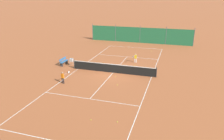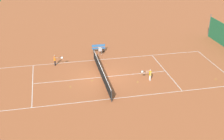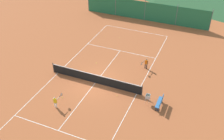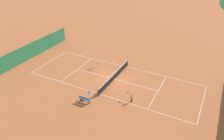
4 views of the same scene
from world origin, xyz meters
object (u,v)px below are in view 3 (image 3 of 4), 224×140
object	(u,v)px
tennis_ball_by_net_right	(119,37)
courtside_bench	(160,102)
tennis_net	(95,79)
tennis_ball_by_net_left	(96,63)
tennis_ball_alley_left	(105,36)
tennis_ball_far_corner	(94,75)
tennis_ball_mid_court	(117,96)
player_near_service	(146,63)
player_near_baseline	(56,101)
ball_hopper	(148,97)
tennis_ball_near_corner	(62,97)

from	to	relation	value
tennis_ball_by_net_right	courtside_bench	xyz separation A→B (m)	(7.62, -10.09, 0.42)
tennis_net	courtside_bench	bearing A→B (deg)	-7.37
courtside_bench	tennis_ball_by_net_left	bearing A→B (deg)	153.16
tennis_ball_alley_left	tennis_ball_far_corner	xyz separation A→B (m)	(2.47, -7.96, 0.00)
tennis_ball_by_net_right	tennis_ball_mid_court	world-z (taller)	same
player_near_service	tennis_ball_by_net_right	bearing A→B (deg)	133.75
courtside_bench	tennis_ball_far_corner	bearing A→B (deg)	165.21
tennis_ball_by_net_left	courtside_bench	xyz separation A→B (m)	(7.70, -3.90, 0.42)
player_near_baseline	tennis_ball_mid_court	bearing A→B (deg)	38.15
tennis_ball_far_corner	tennis_ball_by_net_left	world-z (taller)	same
tennis_ball_mid_court	tennis_ball_by_net_left	bearing A→B (deg)	134.37
tennis_ball_far_corner	ball_hopper	bearing A→B (deg)	-17.10
tennis_ball_mid_court	ball_hopper	world-z (taller)	ball_hopper
player_near_baseline	tennis_ball_by_net_left	xyz separation A→B (m)	(0.19, 7.29, -0.62)
tennis_ball_by_net_right	player_near_baseline	bearing A→B (deg)	-91.12
tennis_ball_near_corner	ball_hopper	bearing A→B (deg)	17.73
tennis_ball_near_corner	tennis_net	bearing A→B (deg)	60.72
player_near_service	ball_hopper	world-z (taller)	player_near_service
tennis_ball_by_net_right	tennis_ball_near_corner	distance (m)	12.31
tennis_net	tennis_ball_alley_left	bearing A→B (deg)	108.79
player_near_baseline	player_near_service	size ratio (longest dim) A/B	0.96
player_near_baseline	ball_hopper	world-z (taller)	player_near_baseline
tennis_ball_alley_left	tennis_ball_by_net_right	bearing A→B (deg)	9.73
tennis_ball_alley_left	ball_hopper	size ratio (longest dim) A/B	0.07
tennis_ball_by_net_right	ball_hopper	size ratio (longest dim) A/B	0.07
tennis_ball_far_corner	ball_hopper	distance (m)	6.18
tennis_ball_by_net_right	tennis_ball_far_corner	world-z (taller)	same
tennis_net	tennis_ball_mid_court	world-z (taller)	tennis_net
tennis_net	tennis_ball_mid_court	distance (m)	2.81
tennis_net	tennis_ball_far_corner	xyz separation A→B (m)	(-0.58, 1.01, -0.47)
tennis_ball_near_corner	tennis_ball_by_net_right	bearing A→B (deg)	88.04
player_near_service	tennis_net	bearing A→B (deg)	-131.40
tennis_ball_near_corner	ball_hopper	xyz separation A→B (m)	(7.00, 2.24, 0.62)
tennis_ball_alley_left	ball_hopper	xyz separation A→B (m)	(8.34, -9.76, 0.62)
player_near_service	tennis_ball_alley_left	world-z (taller)	player_near_service
player_near_service	tennis_ball_mid_court	bearing A→B (deg)	-101.57
player_near_baseline	tennis_ball_by_net_right	distance (m)	13.50
tennis_ball_mid_court	tennis_ball_alley_left	xyz separation A→B (m)	(-5.65, 9.93, 0.00)
player_near_baseline	tennis_ball_by_net_right	bearing A→B (deg)	88.88
player_near_baseline	tennis_ball_alley_left	size ratio (longest dim) A/B	16.71
tennis_ball_alley_left	tennis_ball_near_corner	size ratio (longest dim) A/B	1.00
tennis_ball_by_net_left	courtside_bench	size ratio (longest dim) A/B	0.04
tennis_ball_by_net_left	tennis_ball_alley_left	bearing A→B (deg)	106.04
tennis_ball_near_corner	courtside_bench	bearing A→B (deg)	15.39
tennis_net	player_near_service	size ratio (longest dim) A/B	8.00
player_near_service	tennis_ball_near_corner	size ratio (longest dim) A/B	17.38
tennis_net	tennis_ball_near_corner	world-z (taller)	tennis_net
ball_hopper	tennis_ball_mid_court	bearing A→B (deg)	-176.48
player_near_baseline	tennis_ball_near_corner	world-z (taller)	player_near_baseline
player_near_baseline	tennis_ball_mid_court	distance (m)	5.30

